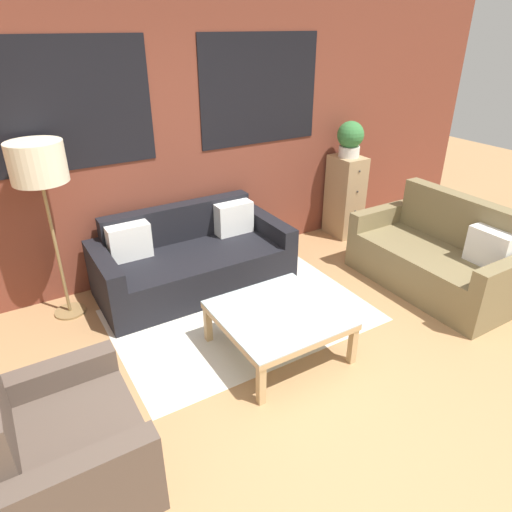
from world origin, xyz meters
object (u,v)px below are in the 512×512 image
at_px(drawer_cabinet, 345,196).
at_px(potted_plant, 350,138).
at_px(couch_dark, 193,261).
at_px(armchair_corner, 62,448).
at_px(coffee_table, 278,317).
at_px(settee_vintage, 437,259).
at_px(floor_lamp, 38,168).

distance_m(drawer_cabinet, potted_plant, 0.72).
bearing_deg(couch_dark, drawer_cabinet, 5.35).
xyz_separation_m(couch_dark, armchair_corner, (-1.57, -1.71, -0.00)).
bearing_deg(coffee_table, settee_vintage, 1.31).
xyz_separation_m(settee_vintage, floor_lamp, (-3.30, 1.43, 1.08)).
bearing_deg(coffee_table, floor_lamp, 132.54).
bearing_deg(floor_lamp, coffee_table, -47.46).
bearing_deg(drawer_cabinet, armchair_corner, -152.88).
height_order(settee_vintage, potted_plant, potted_plant).
relative_size(settee_vintage, drawer_cabinet, 1.63).
relative_size(couch_dark, floor_lamp, 1.20).
bearing_deg(couch_dark, settee_vintage, -31.73).
relative_size(armchair_corner, floor_lamp, 0.59).
bearing_deg(drawer_cabinet, settee_vintage, -92.83).
height_order(couch_dark, drawer_cabinet, drawer_cabinet).
height_order(coffee_table, drawer_cabinet, drawer_cabinet).
relative_size(couch_dark, coffee_table, 2.07).
xyz_separation_m(coffee_table, floor_lamp, (-1.36, 1.48, 1.06)).
distance_m(settee_vintage, drawer_cabinet, 1.51).
xyz_separation_m(settee_vintage, drawer_cabinet, (0.07, 1.50, 0.19)).
bearing_deg(floor_lamp, armchair_corner, -101.19).
xyz_separation_m(couch_dark, drawer_cabinet, (2.17, 0.20, 0.22)).
distance_m(coffee_table, potted_plant, 2.69).
relative_size(armchair_corner, potted_plant, 2.27).
height_order(floor_lamp, potted_plant, floor_lamp).
xyz_separation_m(couch_dark, coffee_table, (0.15, -1.34, 0.05)).
height_order(settee_vintage, drawer_cabinet, drawer_cabinet).
relative_size(drawer_cabinet, potted_plant, 2.42).
height_order(armchair_corner, potted_plant, potted_plant).
height_order(floor_lamp, drawer_cabinet, floor_lamp).
distance_m(floor_lamp, drawer_cabinet, 3.49).
distance_m(armchair_corner, floor_lamp, 2.19).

